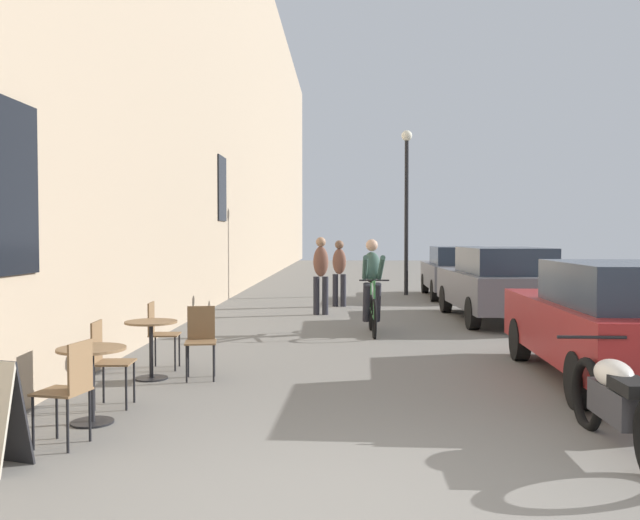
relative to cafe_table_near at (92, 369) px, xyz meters
name	(u,v)px	position (x,y,z in m)	size (l,w,h in m)	color
ground_plane	(340,510)	(2.35, -1.93, -0.52)	(88.00, 88.00, 0.00)	slate
building_facade_left	(216,66)	(-1.10, 12.07, 5.84)	(0.54, 68.00, 12.73)	tan
cafe_table_near	(92,369)	(0.00, 0.00, 0.00)	(0.64, 0.64, 0.72)	black
cafe_chair_near_toward_street	(70,385)	(0.07, -0.69, 0.00)	(0.45, 0.45, 0.89)	black
cafe_chair_near_toward_wall	(107,357)	(-0.08, 0.62, 0.00)	(0.40, 0.40, 0.89)	black
cafe_table_mid	(151,337)	(0.00, 1.97, 0.00)	(0.64, 0.64, 0.72)	black
cafe_chair_mid_toward_street	(201,337)	(0.60, 2.05, 0.00)	(0.44, 0.44, 0.89)	black
cafe_chair_mid_toward_wall	(159,330)	(-0.08, 2.60, 0.00)	(0.41, 0.41, 0.89)	black
cyclist_on_bicycle	(372,289)	(2.90, 6.05, 0.29)	(0.52, 1.76, 1.74)	black
pedestrian_near	(321,271)	(1.86, 8.82, 0.46)	(0.37, 0.28, 1.74)	#26262D
pedestrian_mid	(339,269)	(2.27, 10.61, 0.41)	(0.36, 0.27, 1.66)	#26262D
street_lamp	(407,191)	(4.24, 13.92, 2.59)	(0.32, 0.32, 4.90)	black
parked_car_nearest	(615,321)	(5.62, 1.89, 0.24)	(1.85, 4.18, 1.47)	maroon
parked_car_second	(498,283)	(5.60, 7.86, 0.28)	(1.93, 4.37, 1.54)	#595960
parked_car_third	(457,271)	(5.63, 13.17, 0.24)	(1.83, 4.17, 1.47)	#595960
parked_motorcycle	(619,403)	(4.63, -0.69, -0.12)	(0.62, 2.15, 0.92)	black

